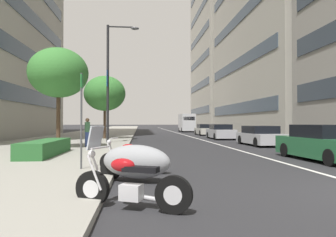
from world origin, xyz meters
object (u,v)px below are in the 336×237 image
Objects in this scene: car_mid_block_traffic at (260,136)px; delivery_van_ahead at (187,122)px; parking_sign_by_curb at (81,112)px; street_lamp_with_banners at (112,72)px; motorcycle_far_end_row at (133,160)px; street_tree_far_plaza at (105,94)px; street_tree_mid_sidewalk at (59,73)px; car_far_down_avenue at (220,132)px; motorcycle_under_tarp at (135,162)px; car_approaching_light at (205,130)px; car_lead_in_lane at (325,144)px; pedestrian_on_plaza at (87,132)px; motorcycle_mid_row at (129,185)px.

delivery_van_ahead is (29.50, 0.45, 0.91)m from car_mid_block_traffic.
parking_sign_by_curb is 0.35× the size of street_lamp_with_banners.
street_tree_far_plaza is (17.55, 2.84, 3.66)m from motorcycle_far_end_row.
street_tree_mid_sidewalk is (7.81, 4.25, 3.86)m from motorcycle_far_end_row.
street_lamp_with_banners reaches higher than car_mid_block_traffic.
motorcycle_far_end_row is 20.04m from car_far_down_avenue.
car_mid_block_traffic is at bearing -98.03° from motorcycle_under_tarp.
parking_sign_by_curb is at bearing 160.14° from car_approaching_light.
car_far_down_avenue is (19.89, -7.63, 0.12)m from motorcycle_under_tarp.
street_lamp_with_banners reaches higher than motorcycle_under_tarp.
car_lead_in_lane is 14.42m from street_lamp_with_banners.
delivery_van_ahead reaches higher than car_approaching_light.
delivery_van_ahead reaches higher than car_far_down_avenue.
street_tree_far_plaza is 9.42m from pedestrian_on_plaza.
car_lead_in_lane is 0.85× the size of delivery_van_ahead.
car_mid_block_traffic reaches higher than motorcycle_under_tarp.
car_approaching_light is at bearing -3.65° from car_lead_in_lane.
pedestrian_on_plaza is (0.85, -1.42, -3.28)m from street_tree_mid_sidewalk.
motorcycle_under_tarp is at bearing -130.21° from parking_sign_by_curb.
car_far_down_avenue is 2.79× the size of pedestrian_on_plaza.
street_tree_mid_sidewalk reaches higher than street_tree_far_plaza.
street_tree_mid_sidewalk reaches higher than car_mid_block_traffic.
car_mid_block_traffic is (14.42, -8.28, 0.19)m from motorcycle_mid_row.
motorcycle_mid_row is 0.38× the size of street_tree_mid_sidewalk.
motorcycle_mid_row is 17.00m from street_lamp_with_banners.
street_tree_mid_sidewalk reaches higher than motorcycle_under_tarp.
car_far_down_avenue is 0.84× the size of street_tree_mid_sidewalk.
car_far_down_avenue reaches higher than car_mid_block_traffic.
car_mid_block_traffic is at bearing -179.71° from car_approaching_light.
car_approaching_light is at bearing -0.60° from car_mid_block_traffic.
parking_sign_by_curb reaches higher than delivery_van_ahead.
car_far_down_avenue reaches higher than motorcycle_under_tarp.
car_mid_block_traffic is at bearing -113.00° from motorcycle_far_end_row.
delivery_van_ahead is at bearing 0.88° from car_approaching_light.
motorcycle_under_tarp is 42.11m from delivery_van_ahead.
car_mid_block_traffic is 0.94× the size of car_far_down_avenue.
street_tree_mid_sidewalk is (-10.68, 11.96, 3.62)m from car_far_down_avenue.
motorcycle_mid_row is 1.27× the size of pedestrian_on_plaza.
motorcycle_under_tarp is 2.53m from parking_sign_by_curb.
delivery_van_ahead is (41.38, -7.75, 1.02)m from motorcycle_under_tarp.
motorcycle_far_end_row is 2.13m from parking_sign_by_curb.
car_mid_block_traffic is 14.44m from parking_sign_by_curb.
motorcycle_under_tarp is at bearing 169.90° from delivery_van_ahead.
delivery_van_ahead reaches higher than pedestrian_on_plaza.
car_approaching_light is at bearing 43.90° from pedestrian_on_plaza.
motorcycle_far_end_row is (1.39, 0.09, -0.12)m from motorcycle_under_tarp.
car_mid_block_traffic is 0.78× the size of delivery_van_ahead.
motorcycle_under_tarp is 29.74m from car_approaching_light.
motorcycle_mid_row is 32.20m from car_approaching_light.
motorcycle_far_end_row is 13.37m from car_mid_block_traffic.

